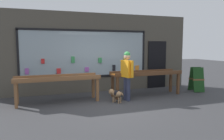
% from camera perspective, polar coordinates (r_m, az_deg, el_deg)
% --- Properties ---
extents(ground_plane, '(40.00, 40.00, 0.00)m').
position_cam_1_polar(ground_plane, '(7.00, 0.80, -9.35)').
color(ground_plane, '#38383A').
extents(shopfront_facade, '(8.43, 0.29, 3.22)m').
position_cam_1_polar(shopfront_facade, '(9.04, -4.32, 4.45)').
color(shopfront_facade, '#4C473D').
rests_on(shopfront_facade, ground_plane).
extents(display_table_left, '(2.79, 0.76, 0.91)m').
position_cam_1_polar(display_table_left, '(7.48, -13.90, -2.70)').
color(display_table_left, brown).
rests_on(display_table_left, ground_plane).
extents(display_table_right, '(2.79, 0.71, 0.94)m').
position_cam_1_polar(display_table_right, '(8.44, 8.96, -1.44)').
color(display_table_right, brown).
rests_on(display_table_right, ground_plane).
extents(person_browsing, '(0.31, 0.66, 1.70)m').
position_cam_1_polar(person_browsing, '(7.51, 3.94, -0.51)').
color(person_browsing, '#2D334C').
rests_on(person_browsing, ground_plane).
extents(small_dog, '(0.41, 0.53, 0.43)m').
position_cam_1_polar(small_dog, '(7.35, 1.01, -6.18)').
color(small_dog, '#99724C').
rests_on(small_dog, ground_plane).
extents(sandwich_board_sign, '(0.58, 0.68, 1.01)m').
position_cam_1_polar(sandwich_board_sign, '(9.80, 21.19, -2.24)').
color(sandwich_board_sign, '#193F19').
rests_on(sandwich_board_sign, ground_plane).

